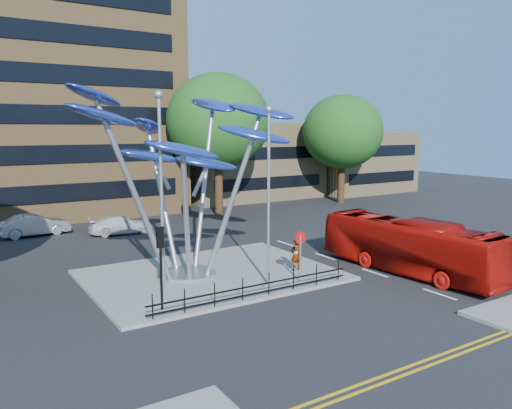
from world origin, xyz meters
TOP-DOWN VIEW (x-y plane):
  - ground at (0.00, 0.00)m, footprint 120.00×120.00m
  - traffic_island at (-1.00, 6.00)m, footprint 12.00×9.00m
  - double_yellow_near at (0.00, -6.00)m, footprint 40.00×0.12m
  - double_yellow_far at (0.00, -6.30)m, footprint 40.00×0.12m
  - brick_tower at (-6.00, 32.00)m, footprint 25.00×15.00m
  - low_building_near at (16.00, 30.00)m, footprint 15.00×8.00m
  - low_building_far at (30.00, 28.00)m, footprint 12.00×8.00m
  - tree_right at (8.00, 22.00)m, footprint 8.80×8.80m
  - tree_far at (22.00, 22.00)m, footprint 8.00×8.00m
  - leaf_sculpture at (-2.07, 6.68)m, footprint 12.72×9.54m
  - street_lamp_left at (-4.50, 3.50)m, footprint 0.36×0.36m
  - street_lamp_right at (0.50, 3.00)m, footprint 0.36×0.36m
  - traffic_light_island at (-5.00, 2.50)m, footprint 0.28×0.18m
  - no_entry_sign_island at (2.00, 2.52)m, footprint 0.60×0.10m
  - pedestrian_railing_front at (-1.00, 1.70)m, footprint 10.00×0.06m
  - red_bus at (8.03, 1.14)m, footprint 3.10×10.29m
  - pedestrian at (3.00, 4.19)m, footprint 0.63×0.44m
  - parked_car_mid at (-7.00, 21.28)m, footprint 4.77×2.03m
  - parked_car_right at (-1.64, 18.74)m, footprint 4.57×2.22m

SIDE VIEW (x-z plane):
  - ground at x=0.00m, z-range 0.00..0.00m
  - double_yellow_near at x=0.00m, z-range 0.00..0.01m
  - double_yellow_far at x=0.00m, z-range 0.00..0.01m
  - traffic_island at x=-1.00m, z-range 0.00..0.15m
  - pedestrian_railing_front at x=-1.00m, z-range 0.05..1.05m
  - parked_car_right at x=-1.64m, z-range 0.00..1.28m
  - parked_car_mid at x=-7.00m, z-range 0.00..1.53m
  - pedestrian at x=3.00m, z-range 0.15..1.79m
  - red_bus at x=8.03m, z-range 0.00..2.83m
  - no_entry_sign_island at x=2.00m, z-range 0.59..3.04m
  - traffic_light_island at x=-5.00m, z-range 0.90..4.33m
  - low_building_far at x=30.00m, z-range 0.00..7.00m
  - low_building_near at x=16.00m, z-range 0.00..8.00m
  - street_lamp_right at x=0.50m, z-range 0.94..9.24m
  - street_lamp_left at x=-4.50m, z-range 0.96..9.76m
  - leaf_sculpture at x=-2.07m, z-range 2.12..11.63m
  - tree_far at x=22.00m, z-range 1.70..12.51m
  - tree_right at x=8.00m, z-range 1.98..14.09m
  - brick_tower at x=-6.00m, z-range 0.00..30.00m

